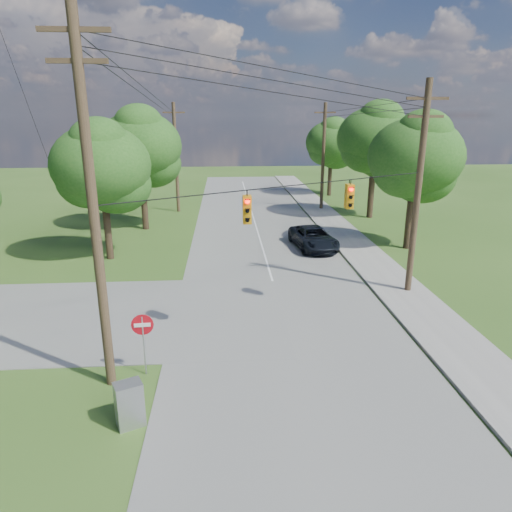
{
  "coord_description": "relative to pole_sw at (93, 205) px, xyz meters",
  "views": [
    {
      "loc": [
        -0.58,
        -13.67,
        8.85
      ],
      "look_at": [
        0.73,
        5.0,
        3.06
      ],
      "focal_mm": 32.0,
      "sensor_mm": 36.0,
      "label": 1
    }
  ],
  "objects": [
    {
      "name": "ground",
      "position": [
        4.6,
        -0.4,
        -6.23
      ],
      "size": [
        140.0,
        140.0,
        0.0
      ],
      "primitive_type": "plane",
      "color": "#33561C",
      "rests_on": "ground"
    },
    {
      "name": "main_road",
      "position": [
        6.6,
        4.6,
        -6.21
      ],
      "size": [
        10.0,
        100.0,
        0.03
      ],
      "primitive_type": "cube",
      "color": "gray",
      "rests_on": "ground"
    },
    {
      "name": "sidewalk_east",
      "position": [
        13.3,
        4.6,
        -6.17
      ],
      "size": [
        2.6,
        100.0,
        0.12
      ],
      "primitive_type": "cube",
      "color": "#A4A099",
      "rests_on": "ground"
    },
    {
      "name": "pole_sw",
      "position": [
        0.0,
        0.0,
        0.0
      ],
      "size": [
        2.0,
        0.32,
        12.0
      ],
      "color": "brown",
      "rests_on": "ground"
    },
    {
      "name": "pole_ne",
      "position": [
        13.5,
        7.6,
        -0.76
      ],
      "size": [
        2.0,
        0.32,
        10.5
      ],
      "color": "brown",
      "rests_on": "ground"
    },
    {
      "name": "pole_north_e",
      "position": [
        13.5,
        29.6,
        -1.1
      ],
      "size": [
        2.0,
        0.32,
        10.0
      ],
      "color": "brown",
      "rests_on": "ground"
    },
    {
      "name": "pole_north_w",
      "position": [
        -0.4,
        29.6,
        -1.1
      ],
      "size": [
        2.0,
        0.32,
        10.0
      ],
      "color": "brown",
      "rests_on": "ground"
    },
    {
      "name": "power_lines",
      "position": [
        6.1,
        11.14,
        2.93
      ],
      "size": [
        13.93,
        29.62,
        4.93
      ],
      "color": "black",
      "rests_on": "ground"
    },
    {
      "name": "traffic_signals",
      "position": [
        7.15,
        4.03,
        -0.73
      ],
      "size": [
        4.91,
        3.27,
        1.05
      ],
      "color": "orange",
      "rests_on": "ground"
    },
    {
      "name": "tree_w_near",
      "position": [
        -3.4,
        14.6,
        -0.3
      ],
      "size": [
        6.0,
        6.0,
        8.4
      ],
      "color": "#3F2B1F",
      "rests_on": "ground"
    },
    {
      "name": "tree_w_mid",
      "position": [
        -2.4,
        22.6,
        0.35
      ],
      "size": [
        6.4,
        6.4,
        9.22
      ],
      "color": "#3F2B1F",
      "rests_on": "ground"
    },
    {
      "name": "tree_w_far",
      "position": [
        -4.4,
        32.6,
        0.02
      ],
      "size": [
        6.0,
        6.0,
        8.73
      ],
      "color": "#3F2B1F",
      "rests_on": "ground"
    },
    {
      "name": "tree_e_near",
      "position": [
        16.6,
        15.6,
        0.02
      ],
      "size": [
        6.2,
        6.2,
        8.81
      ],
      "color": "#3F2B1F",
      "rests_on": "ground"
    },
    {
      "name": "tree_e_mid",
      "position": [
        17.1,
        25.6,
        0.68
      ],
      "size": [
        6.6,
        6.6,
        9.64
      ],
      "color": "#3F2B1F",
      "rests_on": "ground"
    },
    {
      "name": "tree_e_far",
      "position": [
        16.1,
        37.6,
        -0.31
      ],
      "size": [
        5.8,
        5.8,
        8.32
      ],
      "color": "#3F2B1F",
      "rests_on": "ground"
    },
    {
      "name": "car_main_north",
      "position": [
        10.1,
        16.02,
        -5.47
      ],
      "size": [
        3.05,
        5.52,
        1.46
      ],
      "primitive_type": "imported",
      "rotation": [
        0.0,
        0.0,
        0.12
      ],
      "color": "black",
      "rests_on": "main_road"
    },
    {
      "name": "control_cabinet",
      "position": [
        1.1,
        -2.31,
        -5.52
      ],
      "size": [
        0.95,
        0.84,
        1.41
      ],
      "primitive_type": "cube",
      "rotation": [
        0.0,
        0.0,
        0.43
      ],
      "color": "#979A9C",
      "rests_on": "ground"
    },
    {
      "name": "do_not_enter_sign",
      "position": [
        1.1,
        0.51,
        -4.54
      ],
      "size": [
        0.77,
        0.11,
        2.31
      ],
      "rotation": [
        0.0,
        0.0,
        0.07
      ],
      "color": "#979A9C",
      "rests_on": "ground"
    }
  ]
}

